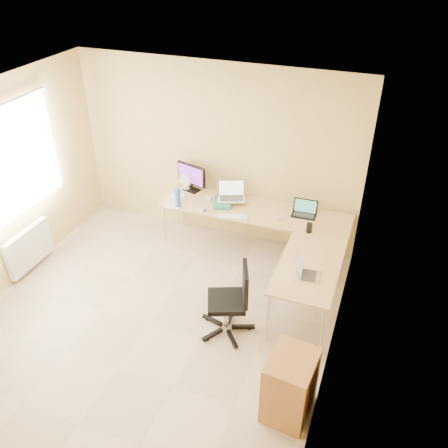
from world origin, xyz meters
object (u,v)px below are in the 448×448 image
at_px(keyboard, 233,217).
at_px(cabinet, 290,386).
at_px(desk_return, 306,290).
at_px(laptop_black, 304,209).
at_px(desk_main, 254,231).
at_px(mug, 208,199).
at_px(laptop_return, 308,269).
at_px(monitor, 192,178).
at_px(laptop_center, 232,191).
at_px(desk_fan, 186,182).
at_px(office_chair, 226,298).
at_px(water_bottle, 178,197).

distance_m(keyboard, cabinet, 2.54).
xyz_separation_m(desk_return, cabinet, (0.15, -1.42, -0.01)).
distance_m(laptop_black, cabinet, 2.59).
xyz_separation_m(desk_return, keyboard, (-1.19, 0.70, 0.37)).
xyz_separation_m(desk_main, mug, (-0.68, -0.04, 0.41)).
xyz_separation_m(desk_return, laptop_return, (0.02, -0.19, 0.47)).
xyz_separation_m(monitor, laptop_center, (0.67, -0.14, -0.03)).
height_order(desk_main, mug, mug).
distance_m(mug, laptop_return, 2.03).
distance_m(desk_fan, office_chair, 2.25).
relative_size(desk_return, keyboard, 3.38).
height_order(desk_return, laptop_center, laptop_center).
height_order(desk_return, water_bottle, water_bottle).
relative_size(desk_main, desk_return, 2.04).
bearing_deg(desk_return, mug, 149.77).
bearing_deg(office_chair, laptop_center, 86.17).
bearing_deg(monitor, cabinet, -34.46).
bearing_deg(mug, desk_fan, 152.16).
height_order(desk_return, monitor, monitor).
bearing_deg(office_chair, cabinet, -62.36).
bearing_deg(keyboard, laptop_black, 5.98).
height_order(mug, office_chair, office_chair).
relative_size(water_bottle, office_chair, 0.31).
bearing_deg(desk_return, water_bottle, 160.70).
relative_size(monitor, water_bottle, 1.74).
bearing_deg(water_bottle, laptop_black, 12.56).
height_order(monitor, keyboard, monitor).
distance_m(mug, cabinet, 3.02).
relative_size(desk_return, laptop_center, 3.33).
height_order(mug, water_bottle, water_bottle).
bearing_deg(mug, office_chair, -61.48).
distance_m(laptop_center, office_chair, 1.80).
bearing_deg(office_chair, desk_fan, 103.95).
relative_size(laptop_black, keyboard, 0.86).
relative_size(mug, desk_fan, 0.38).
bearing_deg(desk_return, cabinet, -83.97).
relative_size(desk_main, office_chair, 2.87).
height_order(desk_main, laptop_return, laptop_return).
distance_m(monitor, laptop_black, 1.72).
distance_m(water_bottle, office_chair, 1.82).
bearing_deg(office_chair, desk_main, 74.38).
distance_m(laptop_center, cabinet, 2.95).
distance_m(monitor, laptop_return, 2.47).
xyz_separation_m(laptop_black, desk_fan, (-1.80, 0.12, 0.02)).
bearing_deg(water_bottle, desk_fan, 100.82).
relative_size(desk_fan, office_chair, 0.26).
height_order(laptop_center, desk_fan, laptop_center).
bearing_deg(monitor, water_bottle, -73.08).
bearing_deg(keyboard, desk_return, -47.77).
relative_size(keyboard, cabinet, 0.53).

